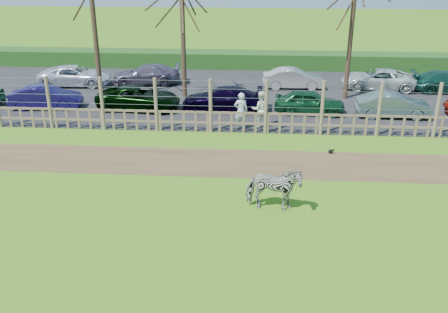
# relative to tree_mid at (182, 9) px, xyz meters

# --- Properties ---
(ground) EXTENTS (120.00, 120.00, 0.00)m
(ground) POSITION_rel_tree_mid_xyz_m (2.00, -13.50, -4.87)
(ground) COLOR #71A82D
(ground) RESTS_ON ground
(dirt_strip) EXTENTS (34.00, 2.80, 0.01)m
(dirt_strip) POSITION_rel_tree_mid_xyz_m (2.00, -9.00, -4.86)
(dirt_strip) COLOR brown
(dirt_strip) RESTS_ON ground
(asphalt) EXTENTS (44.00, 13.00, 0.04)m
(asphalt) POSITION_rel_tree_mid_xyz_m (2.00, 1.00, -4.85)
(asphalt) COLOR #232326
(asphalt) RESTS_ON ground
(hedge) EXTENTS (46.00, 2.00, 1.10)m
(hedge) POSITION_rel_tree_mid_xyz_m (2.00, 8.00, -4.32)
(hedge) COLOR #1E4716
(hedge) RESTS_ON ground
(fence) EXTENTS (30.16, 0.16, 2.50)m
(fence) POSITION_rel_tree_mid_xyz_m (2.00, -5.50, -4.06)
(fence) COLOR brown
(fence) RESTS_ON ground
(tree_mid) EXTENTS (4.80, 4.80, 6.83)m
(tree_mid) POSITION_rel_tree_mid_xyz_m (0.00, 0.00, 0.00)
(tree_mid) COLOR #3D2B1E
(tree_mid) RESTS_ON ground
(tree_right) EXTENTS (4.80, 4.80, 7.35)m
(tree_right) POSITION_rel_tree_mid_xyz_m (9.00, 0.50, 0.37)
(tree_right) COLOR #3D2B1E
(tree_right) RESTS_ON ground
(zebra) EXTENTS (1.87, 0.97, 1.53)m
(zebra) POSITION_rel_tree_mid_xyz_m (4.70, -12.73, -4.10)
(zebra) COLOR gray
(zebra) RESTS_ON ground
(visitor_a) EXTENTS (0.68, 0.50, 1.72)m
(visitor_a) POSITION_rel_tree_mid_xyz_m (3.36, -5.02, -3.96)
(visitor_a) COLOR silver
(visitor_a) RESTS_ON asphalt
(visitor_b) EXTENTS (0.92, 0.77, 1.72)m
(visitor_b) POSITION_rel_tree_mid_xyz_m (4.26, -4.71, -3.96)
(visitor_b) COLOR silver
(visitor_b) RESTS_ON asphalt
(crow) EXTENTS (0.25, 0.18, 0.20)m
(crow) POSITION_rel_tree_mid_xyz_m (7.19, -7.75, -4.77)
(crow) COLOR black
(crow) RESTS_ON ground
(car_1) EXTENTS (3.75, 1.62, 1.20)m
(car_1) POSITION_rel_tree_mid_xyz_m (-6.98, -2.50, -4.23)
(car_1) COLOR #181050
(car_1) RESTS_ON asphalt
(car_2) EXTENTS (4.50, 2.41, 1.20)m
(car_2) POSITION_rel_tree_mid_xyz_m (-2.08, -2.32, -4.23)
(car_2) COLOR black
(car_2) RESTS_ON asphalt
(car_3) EXTENTS (4.19, 1.81, 1.20)m
(car_3) POSITION_rel_tree_mid_xyz_m (2.28, -2.19, -4.23)
(car_3) COLOR black
(car_3) RESTS_ON asphalt
(car_4) EXTENTS (3.62, 1.69, 1.20)m
(car_4) POSITION_rel_tree_mid_xyz_m (6.74, -2.45, -4.23)
(car_4) COLOR #104523
(car_4) RESTS_ON asphalt
(car_5) EXTENTS (3.67, 1.35, 1.20)m
(car_5) POSITION_rel_tree_mid_xyz_m (10.85, -2.72, -4.23)
(car_5) COLOR slate
(car_5) RESTS_ON asphalt
(car_8) EXTENTS (4.44, 2.28, 1.20)m
(car_8) POSITION_rel_tree_mid_xyz_m (-7.08, 2.23, -4.23)
(car_8) COLOR silver
(car_8) RESTS_ON asphalt
(car_9) EXTENTS (4.32, 2.21, 1.20)m
(car_9) POSITION_rel_tree_mid_xyz_m (-2.79, 2.84, -4.23)
(car_9) COLOR #5E556B
(car_9) RESTS_ON asphalt
(car_11) EXTENTS (3.70, 1.43, 1.20)m
(car_11) POSITION_rel_tree_mid_xyz_m (6.22, 2.44, -4.23)
(car_11) COLOR #BDB4B6
(car_11) RESTS_ON asphalt
(car_12) EXTENTS (4.49, 2.40, 1.20)m
(car_12) POSITION_rel_tree_mid_xyz_m (11.21, 2.63, -4.23)
(car_12) COLOR silver
(car_12) RESTS_ON asphalt
(car_13) EXTENTS (4.20, 1.86, 1.20)m
(car_13) POSITION_rel_tree_mid_xyz_m (15.16, 2.26, -4.23)
(car_13) COLOR #174839
(car_13) RESTS_ON asphalt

